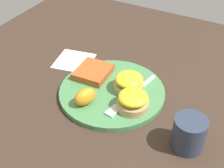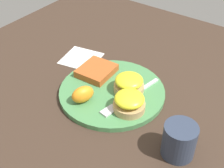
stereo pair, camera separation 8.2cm
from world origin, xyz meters
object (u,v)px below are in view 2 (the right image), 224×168
hashbrown_patty (97,71)px  orange_wedge (83,94)px  cup (179,140)px  fork (128,98)px  sandwich_benedict_right (129,84)px  sandwich_benedict_left (129,102)px

hashbrown_patty → orange_wedge: 0.12m
cup → hashbrown_patty: bearing=70.0°
fork → cup: size_ratio=2.04×
orange_wedge → cup: cup is taller
sandwich_benedict_right → cup: bearing=-117.6°
cup → sandwich_benedict_right: bearing=62.4°
sandwich_benedict_left → orange_wedge: size_ratio=1.34×
sandwich_benedict_right → hashbrown_patty: bearing=84.4°
sandwich_benedict_left → sandwich_benedict_right: same height
fork → cup: cup is taller
cup → fork: bearing=67.9°
orange_wedge → fork: bearing=-50.9°
orange_wedge → sandwich_benedict_right: bearing=-35.2°
hashbrown_patty → cup: bearing=-110.0°
hashbrown_patty → cup: size_ratio=0.98×
hashbrown_patty → sandwich_benedict_right: bearing=-95.6°
sandwich_benedict_right → orange_wedge: (-0.10, 0.07, -0.00)m
sandwich_benedict_right → orange_wedge: sandwich_benedict_right is taller
sandwich_benedict_left → fork: size_ratio=0.39×
orange_wedge → cup: 0.27m
sandwich_benedict_left → sandwich_benedict_right: bearing=33.7°
sandwich_benedict_right → cup: size_ratio=0.80×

